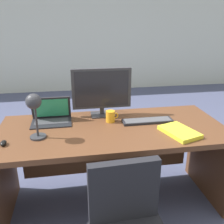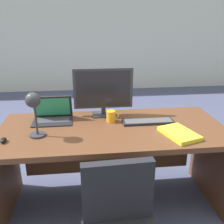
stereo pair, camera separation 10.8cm
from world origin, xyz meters
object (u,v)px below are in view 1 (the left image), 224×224
Objects in this scene: desk_lamp at (34,107)px; coffee_mug at (111,116)px; book at (179,132)px; monitor at (102,90)px; keyboard at (147,121)px; laptop at (51,114)px; mouse at (3,143)px; desk at (112,146)px.

desk_lamp is 0.67m from coffee_mug.
coffee_mug is (-0.48, 0.33, 0.03)m from book.
keyboard is (0.36, -0.23, -0.23)m from monitor.
laptop reaches higher than book.
laptop reaches higher than mouse.
monitor is 0.49m from keyboard.
monitor reaches higher than mouse.
laptop reaches higher than coffee_mug.
desk is 24.93× the size of mouse.
book reaches higher than keyboard.
mouse is at bearing -128.50° from laptop.
book is at bearing -27.20° from desk.
desk_lamp is at bearing -142.85° from monitor.
mouse is 0.21× the size of book.
monitor is at bearing 108.83° from coffee_mug.
monitor is 1.53× the size of book.
book is 0.58m from coffee_mug.
coffee_mug is (0.06, -0.17, -0.19)m from monitor.
desk_lamp is at bearing -158.05° from coffee_mug.
monitor is at bearing 37.15° from desk_lamp.
coffee_mug is (0.51, -0.10, -0.02)m from laptop.
mouse reaches higher than book.
desk is 0.59m from laptop.
book is (1.30, -0.03, -0.00)m from mouse.
mouse is at bearing -160.23° from coffee_mug.
mouse is (-0.81, -0.22, 0.21)m from desk.
monitor is 1.58× the size of laptop.
laptop reaches higher than desk.
keyboard is 1.26× the size of book.
mouse is at bearing -164.97° from desk.
coffee_mug is at bearing 19.77° from mouse.
coffee_mug reaches higher than desk.
coffee_mug is (0.82, 0.29, 0.03)m from mouse.
mouse is at bearing -166.13° from desk_lamp.
monitor is at bearing 148.09° from keyboard.
keyboard is at bearing -11.22° from coffee_mug.
desk is 0.87m from mouse.
coffee_mug is at bearing -71.17° from monitor.
laptop is (-0.50, 0.17, 0.26)m from desk.
desk is at bearing -78.13° from monitor.
coffee_mug reaches higher than mouse.
coffee_mug reaches higher than book.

